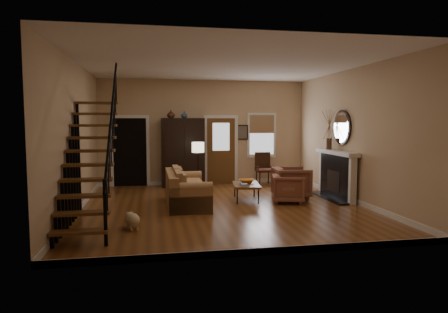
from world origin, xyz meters
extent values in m
plane|color=brown|center=(0.00, 0.00, 0.00)|extent=(7.00, 7.00, 0.00)
plane|color=white|center=(0.00, 0.00, 3.30)|extent=(7.00, 7.00, 0.00)
cube|color=#CFAE85|center=(0.00, 3.50, 1.65)|extent=(6.50, 0.04, 3.30)
cube|color=#CFAE85|center=(-3.25, 0.00, 1.65)|extent=(0.04, 7.00, 3.30)
cube|color=#CFAE85|center=(3.25, 0.00, 1.65)|extent=(0.04, 7.00, 3.30)
cube|color=black|center=(-2.30, 3.65, 1.05)|extent=(1.00, 0.36, 2.10)
cube|color=brown|center=(0.55, 3.48, 1.05)|extent=(0.90, 0.06, 2.10)
cube|color=silver|center=(1.90, 3.47, 1.55)|extent=(0.96, 0.06, 1.46)
cube|color=black|center=(3.13, 0.50, 0.57)|extent=(0.24, 1.60, 1.15)
cube|color=white|center=(3.07, 0.50, 1.20)|extent=(0.30, 1.95, 0.10)
cylinder|color=silver|center=(3.20, 0.50, 1.85)|extent=(0.05, 0.90, 0.90)
imported|color=#4C2619|center=(-1.05, 3.05, 2.22)|extent=(0.24, 0.24, 0.25)
imported|color=#334C60|center=(-0.65, 3.05, 2.21)|extent=(0.20, 0.20, 0.21)
imported|color=orange|center=(0.77, 0.79, 0.47)|extent=(0.38, 0.38, 0.09)
imported|color=maroon|center=(1.67, 0.18, 0.35)|extent=(0.92, 0.91, 0.70)
imported|color=maroon|center=(1.93, 0.69, 0.41)|extent=(0.96, 0.94, 0.82)
camera|label=1|loc=(-1.60, -9.11, 2.00)|focal=32.00mm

